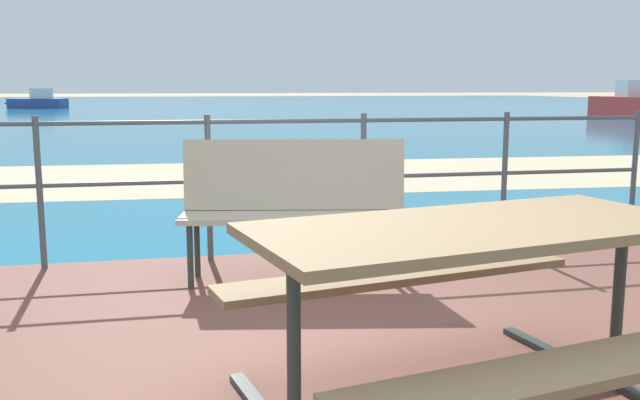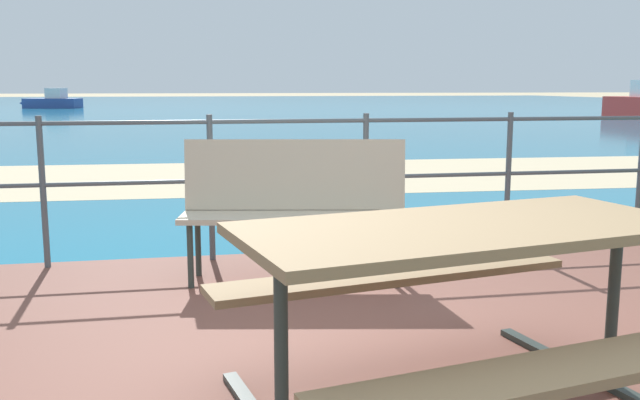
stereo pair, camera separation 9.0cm
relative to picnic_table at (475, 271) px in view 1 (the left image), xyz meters
The scene contains 8 objects.
patio_paving 0.74m from the picnic_table, 132.98° to the left, with size 6.40×5.20×0.06m, color brown.
sea_water 40.30m from the picnic_table, 90.39° to the left, with size 90.00×90.00×0.01m, color teal.
beach_strip 8.02m from the picnic_table, 91.98° to the left, with size 54.00×3.90×0.01m, color beige.
picnic_table is the anchor object (origin of this frame).
park_bench 2.17m from the picnic_table, 98.82° to the left, with size 1.54×0.68×0.94m.
railing_fence 2.78m from the picnic_table, 95.71° to the left, with size 5.94×0.04×1.09m.
boat_near 29.30m from the picnic_table, 54.10° to the left, with size 1.13×4.26×1.56m.
boat_mid 42.92m from the picnic_table, 101.91° to the left, with size 3.74×2.14×1.18m.
Camera 1 is at (-0.84, -2.72, 1.36)m, focal length 39.40 mm.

